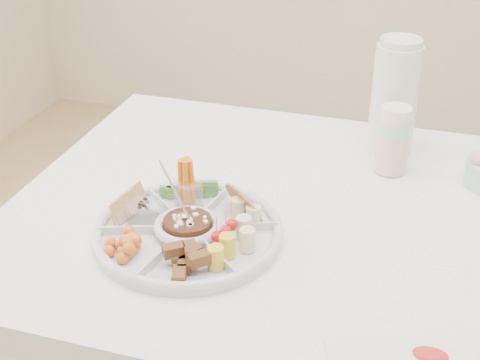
% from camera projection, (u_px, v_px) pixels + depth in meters
% --- Properties ---
extents(dining_table, '(1.52, 1.02, 0.76)m').
position_uv_depth(dining_table, '(344.00, 352.00, 1.61)').
color(dining_table, white).
rests_on(dining_table, floor).
extents(party_tray, '(0.49, 0.49, 0.04)m').
position_uv_depth(party_tray, '(188.00, 229.00, 1.35)').
color(party_tray, white).
rests_on(party_tray, dining_table).
extents(bean_dip, '(0.12, 0.12, 0.04)m').
position_uv_depth(bean_dip, '(188.00, 226.00, 1.35)').
color(bean_dip, '#471E13').
rests_on(bean_dip, party_tray).
extents(tortillas, '(0.12, 0.12, 0.06)m').
position_uv_depth(tortillas, '(242.00, 202.00, 1.41)').
color(tortillas, brown).
rests_on(tortillas, party_tray).
extents(carrot_cucumber, '(0.16, 0.16, 0.11)m').
position_uv_depth(carrot_cucumber, '(188.00, 180.00, 1.45)').
color(carrot_cucumber, orange).
rests_on(carrot_cucumber, party_tray).
extents(pita_raisins, '(0.14, 0.14, 0.06)m').
position_uv_depth(pita_raisins, '(134.00, 205.00, 1.40)').
color(pita_raisins, tan).
rests_on(pita_raisins, party_tray).
extents(cherries, '(0.14, 0.14, 0.04)m').
position_uv_depth(cherries, '(129.00, 243.00, 1.29)').
color(cherries, '#F5A045').
rests_on(cherries, party_tray).
extents(granola_chunks, '(0.14, 0.14, 0.05)m').
position_uv_depth(granola_chunks, '(186.00, 262.00, 1.23)').
color(granola_chunks, '#452B10').
rests_on(granola_chunks, party_tray).
extents(banana_tomato, '(0.13, 0.13, 0.08)m').
position_uv_depth(banana_tomato, '(245.00, 230.00, 1.28)').
color(banana_tomato, '#DFC879').
rests_on(banana_tomato, party_tray).
extents(cup_stack, '(0.09, 0.09, 0.21)m').
position_uv_depth(cup_stack, '(394.00, 132.00, 1.56)').
color(cup_stack, beige).
rests_on(cup_stack, dining_table).
extents(thermos, '(0.13, 0.13, 0.30)m').
position_uv_depth(thermos, '(395.00, 95.00, 1.65)').
color(thermos, white).
rests_on(thermos, dining_table).
extents(placemat, '(0.29, 0.18, 0.01)m').
position_uv_depth(placemat, '(411.00, 353.00, 1.08)').
color(placemat, silver).
rests_on(placemat, dining_table).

